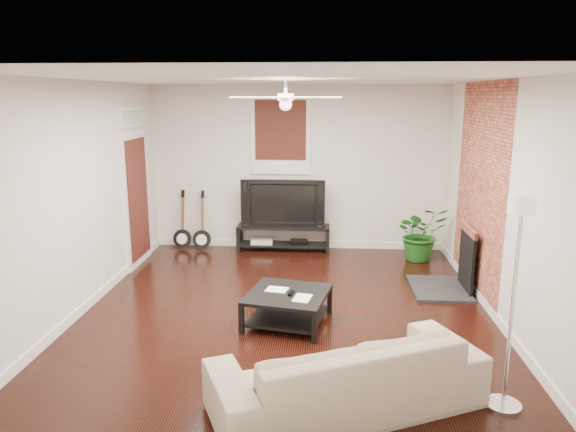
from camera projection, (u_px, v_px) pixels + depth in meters
name	position (u px, v px, depth m)	size (l,w,h in m)	color
room	(286.00, 203.00, 6.20)	(5.01, 6.01, 2.81)	black
brick_accent	(479.00, 190.00, 7.01)	(0.02, 2.20, 2.80)	brown
fireplace	(452.00, 258.00, 7.24)	(0.80, 1.10, 0.92)	black
window_back	(281.00, 136.00, 8.99)	(1.00, 0.06, 1.30)	#32150D
door_left	(136.00, 186.00, 8.25)	(0.08, 1.00, 2.50)	white
tv_stand	(283.00, 238.00, 9.19)	(1.58, 0.42, 0.44)	black
tv	(283.00, 202.00, 9.07)	(1.41, 0.19, 0.81)	black
coffee_table	(288.00, 308.00, 6.24)	(0.89, 0.89, 0.37)	black
sofa	(347.00, 372.00, 4.51)	(2.30, 0.90, 0.67)	tan
floor_lamp	(513.00, 305.00, 4.39)	(0.31, 0.31, 1.88)	white
potted_plant	(421.00, 233.00, 8.60)	(0.81, 0.70, 0.90)	#185618
guitar_left	(182.00, 220.00, 9.21)	(0.32, 0.22, 1.03)	black
guitar_right	(201.00, 221.00, 9.16)	(0.32, 0.22, 1.03)	black
ceiling_fan	(286.00, 97.00, 5.94)	(1.24, 1.24, 0.32)	white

